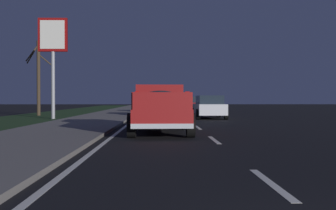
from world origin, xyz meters
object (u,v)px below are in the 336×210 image
Objects in this scene: pickup_truck at (160,108)px; gas_price_sign at (53,43)px; sedan_black at (158,105)px; sedan_white at (209,107)px; bare_tree_far at (38,76)px; sedan_red at (198,105)px; sedan_tan at (158,106)px.

gas_price_sign is at bearing 32.07° from pickup_truck.
sedan_black is at bearing 0.47° from pickup_truck.
sedan_black is (23.00, 0.19, -0.20)m from pickup_truck.
pickup_truck is 23.01m from sedan_black.
pickup_truck is 1.24× the size of sedan_white.
pickup_truck is at bearing -150.01° from bare_tree_far.
bare_tree_far is at bearing 29.99° from pickup_truck.
gas_price_sign reaches higher than sedan_red.
gas_price_sign is (-11.73, 6.88, 4.19)m from sedan_black.
sedan_black is (11.44, 3.48, 0.00)m from sedan_white.
sedan_white is at bearing -111.90° from bare_tree_far.
pickup_truck is 13.90m from gas_price_sign.
sedan_tan is at bearing -103.52° from bare_tree_far.
sedan_red is 0.74× the size of bare_tree_far.
gas_price_sign is at bearing 114.99° from sedan_tan.
gas_price_sign is at bearing 91.60° from sedan_white.
sedan_red is 14.69m from bare_tree_far.
sedan_white and sedan_black have the same top height.
sedan_red is at bearing -65.67° from bare_tree_far.
sedan_tan is 8.51m from sedan_black.
pickup_truck is 23.03m from sedan_red.
sedan_black is 0.74× the size of bare_tree_far.
pickup_truck is at bearing -179.53° from sedan_black.
sedan_tan is (2.93, 3.46, 0.00)m from sedan_white.
gas_price_sign is at bearing -154.57° from bare_tree_far.
bare_tree_far is at bearing 25.43° from gas_price_sign.
sedan_white is 11.18m from gas_price_sign.
sedan_tan is at bearing 155.88° from sedan_red.
sedan_white is 14.18m from bare_tree_far.
sedan_black is 14.23m from gas_price_sign.
sedan_black is (0.25, 3.72, 0.00)m from sedan_red.
sedan_black is at bearing -56.77° from bare_tree_far.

